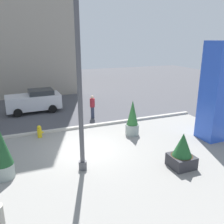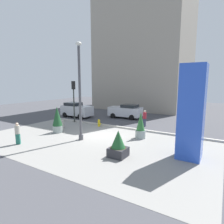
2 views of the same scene
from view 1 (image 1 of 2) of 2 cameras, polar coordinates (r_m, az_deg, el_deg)
ground_plane at (r=16.34m, az=-9.95°, el=-3.07°), size 60.00×60.00×0.00m
plaza_pavement at (r=11.06m, az=-3.06°, el=-13.12°), size 18.00×10.00×0.02m
curb_strip at (r=15.51m, az=-9.26°, el=-3.84°), size 18.00×0.24×0.16m
lamp_post at (r=9.65m, az=-7.80°, el=5.36°), size 0.44×0.44×7.42m
art_pillar_blue at (r=14.37m, az=23.93°, el=4.37°), size 1.36×1.36×5.51m
potted_plant_near_left at (r=14.20m, az=4.94°, el=-1.81°), size 0.81×0.81×2.15m
potted_plant_near_right at (r=11.16m, az=16.56°, el=-9.21°), size 1.04×1.04×1.65m
potted_plant_curbside at (r=10.73m, az=-25.17°, el=-8.80°), size 0.86×0.86×2.36m
fire_hydrant at (r=14.60m, az=-17.07°, el=-4.53°), size 0.36×0.26×0.75m
car_far_lane at (r=19.79m, az=-18.21°, el=2.59°), size 4.22×2.21×1.76m
pedestrian_by_curb at (r=17.34m, az=-4.76°, el=1.57°), size 0.39×0.39×1.68m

